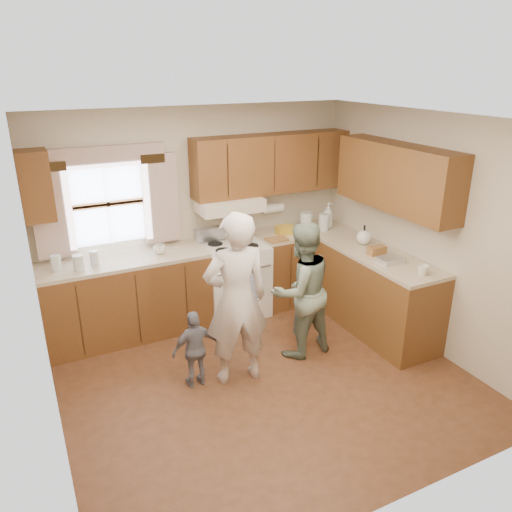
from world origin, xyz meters
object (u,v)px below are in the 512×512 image
child (196,349)px  woman_right (301,290)px  woman_left (236,300)px  stove (233,278)px

child → woman_right: bearing=-178.1°
woman_left → woman_right: size_ratio=1.18×
child → stove: bearing=-128.7°
woman_right → woman_left: bearing=5.2°
woman_left → stove: bearing=-106.0°
stove → child: stove is taller
woman_right → stove: bearing=-82.8°
stove → woman_left: 1.47m
stove → woman_left: (-0.54, -1.31, 0.39)m
stove → woman_right: size_ratio=0.73×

